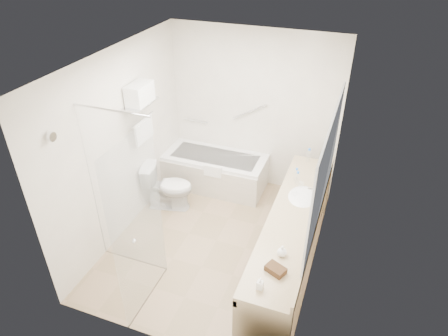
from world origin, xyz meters
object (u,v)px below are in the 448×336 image
(toilet, at_px, (168,187))
(amenity_basket, at_px, (276,269))
(vanity_counter, at_px, (292,229))
(water_bottle_left, at_px, (309,155))
(bathtub, at_px, (215,171))

(toilet, xyz_separation_m, amenity_basket, (1.99, -1.54, 0.53))
(toilet, bearing_deg, vanity_counter, -121.07)
(vanity_counter, distance_m, water_bottle_left, 1.29)
(water_bottle_left, bearing_deg, amenity_basket, -88.01)
(vanity_counter, relative_size, amenity_basket, 14.25)
(vanity_counter, height_order, toilet, vanity_counter)
(amenity_basket, bearing_deg, bathtub, 123.71)
(vanity_counter, relative_size, toilet, 3.72)
(toilet, distance_m, water_bottle_left, 2.09)
(toilet, height_order, water_bottle_left, water_bottle_left)
(toilet, bearing_deg, water_bottle_left, -85.39)
(vanity_counter, relative_size, water_bottle_left, 13.35)
(amenity_basket, bearing_deg, vanity_counter, 90.70)
(vanity_counter, height_order, amenity_basket, vanity_counter)
(toilet, distance_m, amenity_basket, 2.57)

